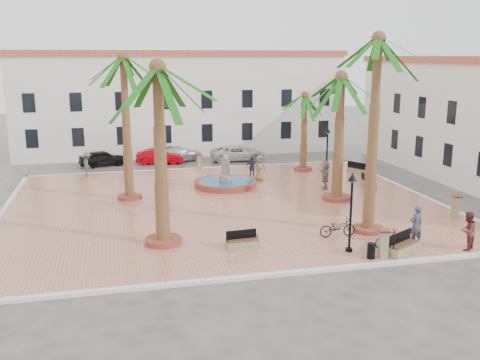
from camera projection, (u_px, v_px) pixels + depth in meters
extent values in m
plane|color=#56544F|center=(224.00, 206.00, 32.89)|extent=(120.00, 120.00, 0.00)
cube|color=tan|center=(224.00, 205.00, 32.87)|extent=(26.00, 22.00, 0.15)
cube|color=silver|center=(197.00, 169.00, 43.29)|extent=(26.30, 0.30, 0.16)
cube|color=silver|center=(278.00, 274.00, 22.45)|extent=(26.30, 0.30, 0.16)
cube|color=silver|center=(414.00, 193.00, 35.81)|extent=(0.30, 22.30, 0.16)
cube|color=white|center=(181.00, 104.00, 50.81)|extent=(30.00, 7.00, 9.00)
cube|color=#BC573C|center=(180.00, 53.00, 49.73)|extent=(30.40, 7.40, 0.50)
cube|color=black|center=(32.00, 139.00, 45.07)|extent=(1.00, 0.12, 1.60)
cube|color=black|center=(78.00, 137.00, 45.92)|extent=(1.00, 0.12, 1.60)
cube|color=black|center=(123.00, 136.00, 46.77)|extent=(1.00, 0.12, 1.60)
cube|color=black|center=(166.00, 134.00, 47.61)|extent=(1.00, 0.12, 1.60)
cube|color=black|center=(207.00, 133.00, 48.46)|extent=(1.00, 0.12, 1.60)
cube|color=black|center=(247.00, 131.00, 49.31)|extent=(1.00, 0.12, 1.60)
cube|color=black|center=(286.00, 130.00, 50.16)|extent=(1.00, 0.12, 1.60)
cube|color=black|center=(323.00, 129.00, 51.00)|extent=(1.00, 0.12, 1.60)
cube|color=black|center=(29.00, 103.00, 44.39)|extent=(1.00, 0.12, 1.60)
cube|color=black|center=(76.00, 102.00, 45.23)|extent=(1.00, 0.12, 1.60)
cube|color=black|center=(121.00, 101.00, 46.08)|extent=(1.00, 0.12, 1.60)
cube|color=black|center=(165.00, 100.00, 46.93)|extent=(1.00, 0.12, 1.60)
cube|color=black|center=(207.00, 100.00, 47.78)|extent=(1.00, 0.12, 1.60)
cube|color=black|center=(247.00, 99.00, 48.62)|extent=(1.00, 0.12, 1.60)
cube|color=black|center=(286.00, 98.00, 49.47)|extent=(1.00, 0.12, 1.60)
cube|color=black|center=(324.00, 97.00, 50.32)|extent=(1.00, 0.12, 1.60)
cube|color=black|center=(448.00, 155.00, 37.69)|extent=(0.12, 1.00, 1.60)
cube|color=black|center=(419.00, 146.00, 41.21)|extent=(0.12, 1.00, 1.60)
cube|color=black|center=(395.00, 139.00, 44.73)|extent=(0.12, 1.00, 1.60)
cube|color=black|center=(374.00, 133.00, 48.25)|extent=(0.12, 1.00, 1.60)
cube|color=black|center=(452.00, 112.00, 37.01)|extent=(0.12, 1.00, 1.60)
cube|color=black|center=(422.00, 107.00, 40.53)|extent=(0.12, 1.00, 1.60)
cube|color=black|center=(397.00, 103.00, 44.05)|extent=(0.12, 1.00, 1.60)
cube|color=black|center=(376.00, 100.00, 47.56)|extent=(0.12, 1.00, 1.60)
cylinder|color=#983F2F|center=(226.00, 183.00, 37.19)|extent=(4.29, 4.29, 0.41)
cylinder|color=#194C8C|center=(226.00, 181.00, 37.15)|extent=(3.78, 3.78, 0.06)
cylinder|color=#887E59|center=(226.00, 181.00, 37.15)|extent=(0.92, 0.92, 0.82)
cylinder|color=#887E59|center=(225.00, 169.00, 36.96)|extent=(0.61, 0.61, 1.23)
sphere|color=#887E59|center=(225.00, 158.00, 36.79)|extent=(0.45, 0.45, 0.45)
cylinder|color=#983F2F|center=(130.00, 197.00, 33.99)|extent=(1.53, 1.53, 0.23)
cylinder|color=brown|center=(126.00, 128.00, 32.98)|extent=(0.50, 0.50, 8.61)
sphere|color=brown|center=(123.00, 56.00, 32.00)|extent=(0.67, 0.67, 0.67)
cylinder|color=#983F2F|center=(163.00, 241.00, 25.92)|extent=(1.78, 1.78, 0.27)
cylinder|color=brown|center=(160.00, 156.00, 24.97)|extent=(0.58, 0.58, 8.12)
sphere|color=brown|center=(157.00, 67.00, 24.04)|extent=(0.78, 0.78, 0.78)
cylinder|color=#983F2F|center=(368.00, 229.00, 27.71)|extent=(1.58, 1.58, 0.24)
cylinder|color=brown|center=(373.00, 136.00, 26.60)|extent=(0.51, 0.51, 9.48)
sphere|color=brown|center=(379.00, 38.00, 25.52)|extent=(0.69, 0.69, 0.69)
cylinder|color=#983F2F|center=(336.00, 198.00, 33.78)|extent=(1.78, 1.78, 0.27)
cylinder|color=brown|center=(339.00, 138.00, 32.91)|extent=(0.58, 0.58, 7.39)
sphere|color=brown|center=(342.00, 77.00, 32.07)|extent=(0.78, 0.78, 0.78)
cylinder|color=#983F2F|center=(303.00, 169.00, 42.40)|extent=(1.42, 1.42, 0.21)
cylinder|color=brown|center=(304.00, 132.00, 41.73)|extent=(0.46, 0.46, 5.72)
sphere|color=brown|center=(305.00, 95.00, 41.07)|extent=(0.62, 0.62, 0.62)
cube|color=#887E59|center=(242.00, 244.00, 25.29)|extent=(1.62, 0.59, 0.35)
cube|color=#56351E|center=(242.00, 240.00, 25.24)|extent=(1.53, 0.54, 0.05)
cube|color=black|center=(241.00, 234.00, 25.37)|extent=(1.50, 0.15, 0.44)
cylinder|color=black|center=(227.00, 240.00, 25.00)|extent=(0.05, 0.05, 0.26)
cylinder|color=black|center=(257.00, 237.00, 25.44)|extent=(0.05, 0.05, 0.26)
cube|color=#887E59|center=(404.00, 249.00, 24.63)|extent=(1.90, 1.39, 0.41)
cube|color=#56351E|center=(404.00, 244.00, 24.57)|extent=(1.79, 1.29, 0.06)
cube|color=black|center=(400.00, 237.00, 24.67)|extent=(1.56, 0.89, 0.52)
cylinder|color=black|center=(394.00, 246.00, 23.97)|extent=(0.05, 0.05, 0.31)
cylinder|color=black|center=(414.00, 237.00, 25.12)|extent=(0.05, 0.05, 0.31)
cube|color=#887E59|center=(369.00, 184.00, 36.97)|extent=(0.69, 1.80, 0.39)
cube|color=#56351E|center=(369.00, 181.00, 36.92)|extent=(0.64, 1.69, 0.06)
cube|color=black|center=(366.00, 178.00, 36.83)|extent=(0.20, 1.65, 0.49)
cylinder|color=black|center=(373.00, 182.00, 36.09)|extent=(0.05, 0.05, 0.29)
cylinder|color=black|center=(364.00, 177.00, 37.69)|extent=(0.05, 0.05, 0.29)
cube|color=#887E59|center=(358.00, 171.00, 41.15)|extent=(1.34, 1.83, 0.40)
cube|color=#56351E|center=(358.00, 168.00, 41.10)|extent=(1.24, 1.71, 0.06)
cube|color=black|center=(357.00, 165.00, 40.90)|extent=(0.85, 1.50, 0.50)
cylinder|color=black|center=(368.00, 168.00, 40.46)|extent=(0.05, 0.05, 0.30)
cylinder|color=black|center=(349.00, 165.00, 41.68)|extent=(0.05, 0.05, 0.30)
cylinder|color=black|center=(349.00, 250.00, 24.91)|extent=(0.33, 0.33, 0.15)
cylinder|color=black|center=(351.00, 215.00, 24.53)|extent=(0.11, 0.11, 3.32)
cone|color=black|center=(353.00, 177.00, 24.12)|extent=(0.41, 0.41, 0.37)
sphere|color=beige|center=(352.00, 180.00, 24.15)|extent=(0.22, 0.22, 0.22)
cylinder|color=black|center=(326.00, 180.00, 38.71)|extent=(0.35, 0.35, 0.16)
cylinder|color=black|center=(327.00, 156.00, 38.31)|extent=(0.12, 0.12, 3.49)
cone|color=black|center=(328.00, 130.00, 37.87)|extent=(0.43, 0.43, 0.39)
sphere|color=beige|center=(328.00, 132.00, 37.91)|extent=(0.23, 0.23, 0.23)
cube|color=#887E59|center=(383.00, 244.00, 24.04)|extent=(0.44, 0.44, 1.21)
cube|color=#983F2F|center=(384.00, 231.00, 23.89)|extent=(0.55, 0.55, 0.09)
cube|color=#887E59|center=(199.00, 162.00, 42.61)|extent=(0.37, 0.37, 1.15)
cube|color=#983F2F|center=(199.00, 155.00, 42.47)|extent=(0.46, 0.46, 0.09)
cube|color=#887E59|center=(456.00, 208.00, 29.88)|extent=(0.42, 0.42, 1.19)
cube|color=#983F2F|center=(457.00, 197.00, 29.73)|extent=(0.52, 0.52, 0.09)
cylinder|color=black|center=(371.00, 251.00, 23.96)|extent=(0.37, 0.37, 0.71)
imported|color=#333A4E|center=(416.00, 225.00, 25.57)|extent=(0.77, 0.57, 1.94)
imported|color=black|center=(338.00, 227.00, 26.79)|extent=(1.90, 0.73, 0.98)
imported|color=#5A2526|center=(467.00, 231.00, 24.93)|extent=(1.14, 1.09, 1.84)
imported|color=black|center=(388.00, 238.00, 25.28)|extent=(1.56, 0.65, 0.91)
imported|color=#7C664C|center=(260.00, 168.00, 38.65)|extent=(0.94, 0.65, 1.85)
imported|color=#2C314E|center=(252.00, 168.00, 39.44)|extent=(1.02, 0.55, 1.65)
imported|color=#4B4B50|center=(87.00, 164.00, 40.23)|extent=(1.01, 1.33, 1.82)
imported|color=slate|center=(325.00, 175.00, 36.40)|extent=(1.08, 1.88, 1.93)
imported|color=black|center=(103.00, 158.00, 44.72)|extent=(4.16, 2.43, 1.33)
imported|color=#A80008|center=(160.00, 156.00, 45.60)|extent=(4.20, 2.03, 1.33)
imported|color=#AAABB3|center=(177.00, 154.00, 46.68)|extent=(4.93, 3.21, 1.33)
imported|color=silver|center=(238.00, 153.00, 47.04)|extent=(4.85, 2.37, 1.33)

